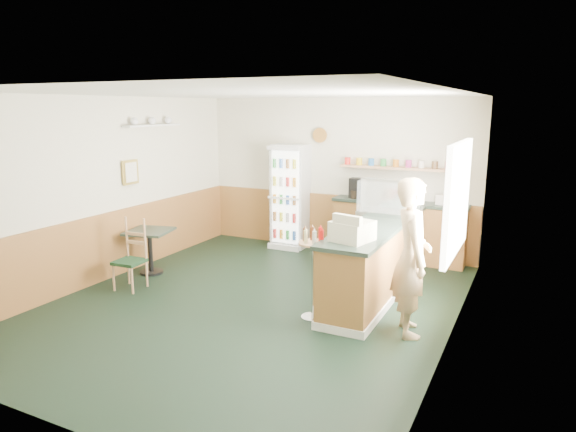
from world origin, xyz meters
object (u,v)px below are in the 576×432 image
Objects in this scene: condiment_stand at (313,261)px; cafe_chair at (133,252)px; drinks_fridge at (290,197)px; shopkeeper at (412,257)px; display_case at (390,198)px; cafe_table at (150,243)px; cash_register at (352,231)px.

condiment_stand reaches higher than cafe_chair.
drinks_fridge reaches higher than condiment_stand.
shopkeeper is (2.84, -2.71, -0.05)m from drinks_fridge.
display_case is at bearing -0.63° from shopkeeper.
shopkeeper is 1.79× the size of cafe_chair.
drinks_fridge reaches higher than display_case.
cafe_table is at bearing -159.77° from display_case.
cash_register is 3.48m from cafe_table.
cafe_table is at bearing 170.76° from condiment_stand.
drinks_fridge reaches higher than shopkeeper.
condiment_stand is (-0.45, -0.10, -0.40)m from cash_register.
condiment_stand is 1.49× the size of cafe_table.
cash_register is (2.14, -2.72, 0.18)m from drinks_fridge.
display_case reaches higher than cafe_table.
shopkeeper is (0.70, -1.62, -0.36)m from display_case.
display_case is at bearing 75.44° from condiment_stand.
cafe_chair is (-3.89, -0.23, -0.37)m from shopkeeper.
cash_register is at bearing -51.77° from drinks_fridge.
drinks_fridge is at bearing 120.95° from condiment_stand.
shopkeeper is (0.70, 0.01, -0.23)m from cash_register.
drinks_fridge is 2.43m from display_case.
display_case is 0.49× the size of shopkeeper.
shopkeeper reaches higher than cash_register.
cafe_table is at bearing 105.49° from cafe_chair.
shopkeeper is 4.14m from cafe_table.
cash_register is at bearing -90.00° from display_case.
shopkeeper is 2.38× the size of cafe_table.
cash_register is at bearing 66.77° from shopkeeper.
cash_register is 0.38× the size of condiment_stand.
drinks_fridge is at bearing 22.37° from shopkeeper.
drinks_fridge is 3.47m from cash_register.
display_case is 1.17× the size of cafe_table.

